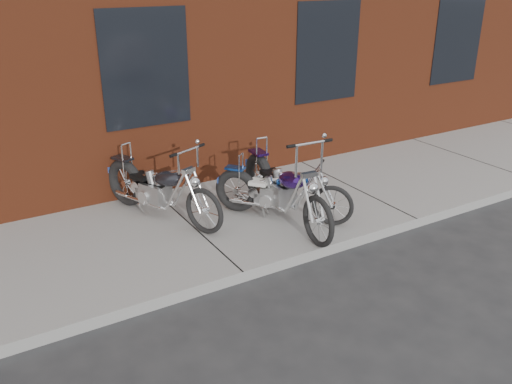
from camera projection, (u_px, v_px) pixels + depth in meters
ground at (243, 282)px, 6.75m from camera, size 120.00×120.00×0.00m
sidewalk at (193, 231)px, 7.91m from camera, size 22.00×3.00×0.15m
chopper_purple at (284, 191)px, 7.93m from camera, size 0.60×2.47×1.38m
chopper_blue at (280, 193)px, 8.02m from camera, size 1.44×1.71×0.93m
chopper_third at (160, 191)px, 8.01m from camera, size 1.01×2.23×1.20m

